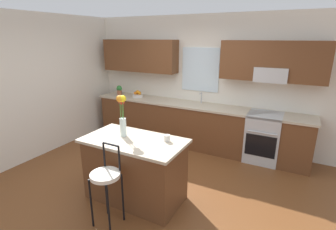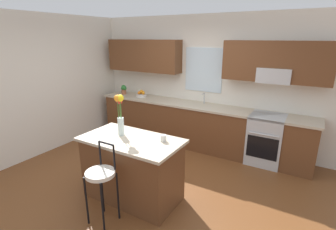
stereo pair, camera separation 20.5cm
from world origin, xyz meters
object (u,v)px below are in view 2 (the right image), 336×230
Objects in this scene: oven_range at (266,139)px; bar_stool_near at (101,177)px; flower_vase at (120,112)px; potted_plant_small at (124,89)px; fruit_bowl_oranges at (141,94)px; kitchen_island at (132,168)px; mug_ceramic at (163,138)px.

oven_range is 3.07m from bar_stool_near.
potted_plant_small is at bearing 129.23° from flower_vase.
oven_range is at bearing 51.84° from flower_vase.
potted_plant_small is at bearing -179.55° from fruit_bowl_oranges.
kitchen_island is 2.61m from fruit_bowl_oranges.
bar_stool_near is 0.92m from flower_vase.
bar_stool_near is at bearing -117.80° from oven_range.
kitchen_island is at bearing -159.97° from mug_ceramic.
mug_ceramic is 3.08m from potted_plant_small.
kitchen_island is 2.38× the size of flower_vase.
mug_ceramic is 2.70m from fruit_bowl_oranges.
potted_plant_small is (-0.53, -0.00, 0.07)m from fruit_bowl_oranges.
potted_plant_small is (-1.92, 2.14, 0.58)m from kitchen_island.
fruit_bowl_oranges is at bearing 116.97° from bar_stool_near.
mug_ceramic reaches higher than oven_range.
flower_vase is at bearing 107.79° from bar_stool_near.
flower_vase is 2.48× the size of fruit_bowl_oranges.
mug_ceramic is (0.43, 0.75, 0.33)m from bar_stool_near.
mug_ceramic is at bearing 60.25° from bar_stool_near.
oven_range is 3.83× the size of fruit_bowl_oranges.
bar_stool_near is 3.37m from potted_plant_small.
flower_vase reaches higher than fruit_bowl_oranges.
bar_stool_near is 4.58× the size of potted_plant_small.
fruit_bowl_oranges is (-2.82, 0.03, 0.52)m from oven_range.
flower_vase is at bearing -60.52° from fruit_bowl_oranges.
flower_vase is at bearing 169.62° from kitchen_island.
fruit_bowl_oranges is at bearing 132.57° from mug_ceramic.
fruit_bowl_oranges reaches higher than oven_range.
fruit_bowl_oranges is at bearing 0.45° from potted_plant_small.
potted_plant_small reaches higher than oven_range.
flower_vase reaches higher than oven_range.
oven_range is 2.87m from fruit_bowl_oranges.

